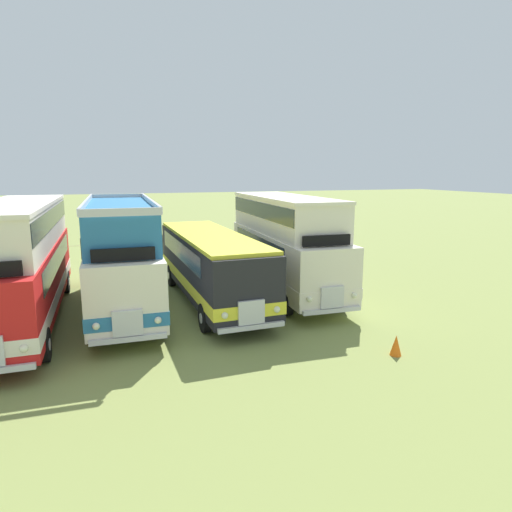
{
  "coord_description": "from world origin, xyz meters",
  "views": [
    {
      "loc": [
        3.05,
        -18.14,
        5.61
      ],
      "look_at": [
        9.18,
        -0.38,
        1.99
      ],
      "focal_mm": 30.95,
      "sensor_mm": 36.0,
      "label": 1
    }
  ],
  "objects_px": {
    "bus_fourth_in_row": "(20,257)",
    "bus_fifth_in_row": "(122,253)",
    "bus_sixth_in_row": "(210,262)",
    "cone_near_end": "(396,345)",
    "bus_seventh_in_row": "(285,240)"
  },
  "relations": [
    {
      "from": "bus_fourth_in_row",
      "to": "bus_fifth_in_row",
      "type": "xyz_separation_m",
      "value": [
        3.63,
        0.43,
        -0.12
      ]
    },
    {
      "from": "bus_sixth_in_row",
      "to": "cone_near_end",
      "type": "relative_size",
      "value": 16.23
    },
    {
      "from": "bus_fifth_in_row",
      "to": "bus_seventh_in_row",
      "type": "bearing_deg",
      "value": 1.6
    },
    {
      "from": "bus_fourth_in_row",
      "to": "bus_seventh_in_row",
      "type": "distance_m",
      "value": 10.92
    },
    {
      "from": "bus_fifth_in_row",
      "to": "cone_near_end",
      "type": "xyz_separation_m",
      "value": [
        7.69,
        -7.72,
        -2.03
      ]
    },
    {
      "from": "bus_fourth_in_row",
      "to": "bus_seventh_in_row",
      "type": "height_order",
      "value": "same"
    },
    {
      "from": "bus_sixth_in_row",
      "to": "cone_near_end",
      "type": "distance_m",
      "value": 8.67
    },
    {
      "from": "bus_fourth_in_row",
      "to": "cone_near_end",
      "type": "height_order",
      "value": "bus_fourth_in_row"
    },
    {
      "from": "bus_fourth_in_row",
      "to": "cone_near_end",
      "type": "relative_size",
      "value": 17.95
    },
    {
      "from": "bus_sixth_in_row",
      "to": "bus_seventh_in_row",
      "type": "xyz_separation_m",
      "value": [
        3.64,
        0.4,
        0.71
      ]
    },
    {
      "from": "bus_fourth_in_row",
      "to": "bus_seventh_in_row",
      "type": "relative_size",
      "value": 1.19
    },
    {
      "from": "bus_fourth_in_row",
      "to": "bus_sixth_in_row",
      "type": "height_order",
      "value": "bus_fourth_in_row"
    },
    {
      "from": "bus_fifth_in_row",
      "to": "bus_sixth_in_row",
      "type": "relative_size",
      "value": 0.98
    },
    {
      "from": "bus_fourth_in_row",
      "to": "bus_sixth_in_row",
      "type": "xyz_separation_m",
      "value": [
        7.26,
        0.23,
        -0.72
      ]
    },
    {
      "from": "bus_fourth_in_row",
      "to": "bus_seventh_in_row",
      "type": "bearing_deg",
      "value": 3.31
    }
  ]
}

